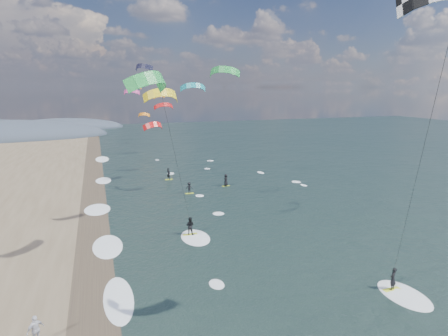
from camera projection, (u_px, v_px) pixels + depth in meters
name	position (u px, v px, depth m)	size (l,w,h in m)	color
ground	(304.00, 320.00, 22.50)	(260.00, 260.00, 0.00)	black
wet_sand_strip	(94.00, 275.00, 27.95)	(3.00, 240.00, 0.00)	#382D23
kitesurfer_near_a	(444.00, 79.00, 17.40)	(7.74, 8.75, 18.63)	#D1E728
kitesurfer_near_b	(171.00, 136.00, 28.69)	(6.99, 9.26, 15.34)	#D1E728
far_kitesurfers	(198.00, 181.00, 52.35)	(8.09, 9.31, 1.81)	#D1E728
bg_kite_field	(159.00, 92.00, 67.96)	(12.11, 72.27, 11.66)	orange
shoreline_surf	(108.00, 247.00, 32.73)	(2.40, 79.40, 0.11)	white
beach_walker	(35.00, 330.00, 20.24)	(1.00, 0.42, 1.71)	silver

